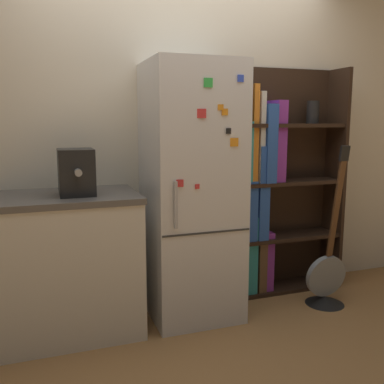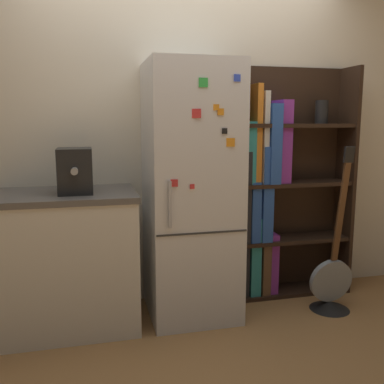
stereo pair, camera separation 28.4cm
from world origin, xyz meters
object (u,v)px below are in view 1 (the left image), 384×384
espresso_machine (76,172)px  guitar (326,282)px  bookshelf (269,189)px  refrigerator (191,192)px

espresso_machine → guitar: size_ratio=0.26×
bookshelf → guitar: bearing=-55.5°
bookshelf → espresso_machine: bearing=-171.1°
guitar → espresso_machine: bearing=174.5°
espresso_machine → guitar: 2.04m
refrigerator → guitar: refrigerator is taller
refrigerator → bookshelf: bookshelf is taller
bookshelf → guitar: size_ratio=1.48×
refrigerator → guitar: bearing=-11.9°
espresso_machine → guitar: bearing=-5.5°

